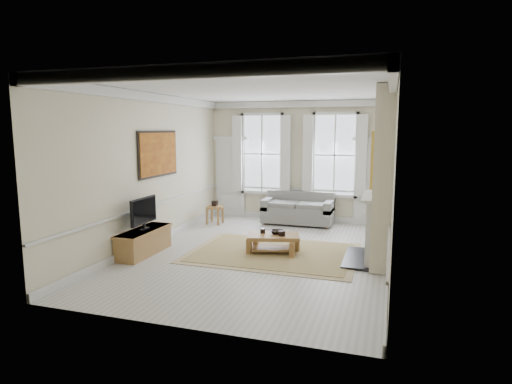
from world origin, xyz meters
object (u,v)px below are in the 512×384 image
(side_table, at_px, (215,210))
(tv_stand, at_px, (144,242))
(sofa, at_px, (298,211))
(coffee_table, at_px, (273,238))

(side_table, distance_m, tv_stand, 3.17)
(sofa, relative_size, coffee_table, 1.58)
(coffee_table, xyz_separation_m, tv_stand, (-2.58, -0.88, -0.06))
(side_table, relative_size, coffee_table, 0.42)
(coffee_table, bearing_deg, tv_stand, -176.47)
(sofa, distance_m, tv_stand, 4.62)
(tv_stand, bearing_deg, sofa, 57.47)
(sofa, xyz_separation_m, side_table, (-2.21, -0.74, 0.04))
(sofa, height_order, tv_stand, sofa)
(side_table, xyz_separation_m, coffee_table, (2.31, -2.28, -0.07))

